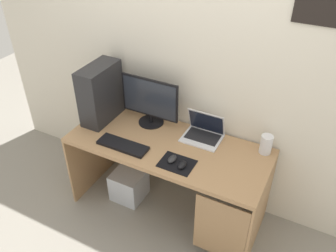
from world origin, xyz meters
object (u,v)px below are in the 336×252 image
at_px(pc_tower, 101,93).
at_px(monitor, 150,102).
at_px(keyboard, 123,145).
at_px(mouse_left, 172,159).
at_px(speaker, 266,144).
at_px(mouse_right, 182,165).
at_px(laptop, 203,133).
at_px(subwoofer, 129,185).

height_order(pc_tower, monitor, pc_tower).
distance_m(keyboard, mouse_left, 0.43).
bearing_deg(speaker, monitor, -176.77).
bearing_deg(mouse_right, speaker, 42.08).
xyz_separation_m(laptop, mouse_left, (-0.09, -0.39, -0.02)).
bearing_deg(keyboard, laptop, 38.06).
distance_m(laptop, mouse_right, 0.41).
bearing_deg(monitor, keyboard, -95.09).
relative_size(monitor, subwoofer, 1.84).
distance_m(pc_tower, mouse_right, 0.97).
relative_size(pc_tower, mouse_right, 5.24).
height_order(pc_tower, mouse_left, pc_tower).
relative_size(speaker, mouse_right, 1.62).
height_order(speaker, subwoofer, speaker).
bearing_deg(mouse_right, pc_tower, 163.19).
relative_size(keyboard, mouse_right, 4.38).
relative_size(monitor, mouse_left, 5.41).
distance_m(monitor, speaker, 1.00).
height_order(pc_tower, speaker, pc_tower).
height_order(mouse_right, subwoofer, mouse_right).
relative_size(laptop, mouse_right, 3.25).
xyz_separation_m(monitor, mouse_left, (0.40, -0.37, -0.19)).
distance_m(speaker, mouse_left, 0.73).
distance_m(laptop, speaker, 0.51).
distance_m(mouse_right, subwoofer, 0.89).
height_order(monitor, keyboard, monitor).
distance_m(pc_tower, keyboard, 0.52).
relative_size(pc_tower, keyboard, 1.20).
bearing_deg(monitor, mouse_right, -38.82).
bearing_deg(pc_tower, keyboard, -35.30).
bearing_deg(laptop, pc_tower, -171.15).
height_order(mouse_left, mouse_right, same).
height_order(pc_tower, laptop, pc_tower).
bearing_deg(subwoofer, mouse_left, -14.82).
relative_size(mouse_right, subwoofer, 0.34).
relative_size(pc_tower, laptop, 1.61).
distance_m(pc_tower, laptop, 0.93).
height_order(monitor, mouse_left, monitor).
bearing_deg(monitor, subwoofer, -117.24).
relative_size(laptop, mouse_left, 3.25).
xyz_separation_m(keyboard, mouse_right, (0.53, -0.01, 0.01)).
bearing_deg(mouse_left, subwoofer, 165.18).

